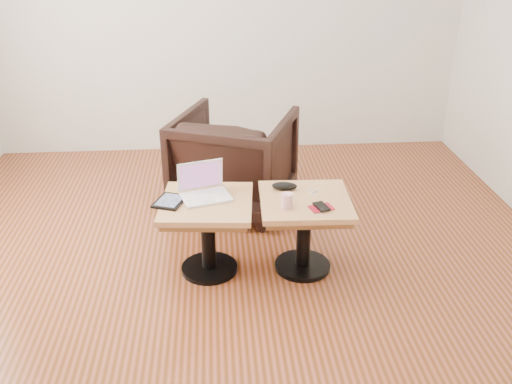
{
  "coord_description": "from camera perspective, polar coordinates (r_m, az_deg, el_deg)",
  "views": [
    {
      "loc": [
        -0.14,
        -3.23,
        2.13
      ],
      "look_at": [
        0.11,
        -0.0,
        0.57
      ],
      "focal_mm": 40.0,
      "sensor_mm": 36.0,
      "label": 1
    }
  ],
  "objects": [
    {
      "name": "laptop",
      "position": [
        3.65,
        -5.22,
        0.2
      ],
      "size": [
        0.36,
        0.31,
        0.22
      ],
      "rotation": [
        0.0,
        0.0,
        0.3
      ],
      "color": "white",
      "rests_on": "side_table_left"
    },
    {
      "name": "phone_on_sleeve",
      "position": [
        3.52,
        6.56,
        -1.51
      ],
      "size": [
        0.16,
        0.14,
        0.02
      ],
      "rotation": [
        0.0,
        0.0,
        0.28
      ],
      "color": "maroon",
      "rests_on": "side_table_right"
    },
    {
      "name": "room_shell",
      "position": [
        3.32,
        -1.96,
        12.17
      ],
      "size": [
        4.52,
        4.52,
        2.71
      ],
      "color": "#5B2D10",
      "rests_on": "ground"
    },
    {
      "name": "armchair",
      "position": [
        4.52,
        -2.16,
        3.14
      ],
      "size": [
        1.1,
        1.11,
        0.79
      ],
      "primitive_type": "imported",
      "rotation": [
        0.0,
        0.0,
        2.77
      ],
      "color": "black",
      "rests_on": "ground"
    },
    {
      "name": "striped_cup",
      "position": [
        3.5,
        3.11,
        -0.86
      ],
      "size": [
        0.09,
        0.09,
        0.09
      ],
      "primitive_type": "cylinder",
      "rotation": [
        0.0,
        0.0,
        0.4
      ],
      "color": "#D25A7E",
      "rests_on": "side_table_right"
    },
    {
      "name": "glasses_case",
      "position": [
        3.73,
        2.86,
        0.61
      ],
      "size": [
        0.18,
        0.1,
        0.05
      ],
      "primitive_type": "ellipsoid",
      "rotation": [
        0.0,
        0.0,
        -0.16
      ],
      "color": "black",
      "rests_on": "side_table_right"
    },
    {
      "name": "charging_adapter",
      "position": [
        3.83,
        -7.38,
        0.84
      ],
      "size": [
        0.06,
        0.06,
        0.03
      ],
      "primitive_type": "cube",
      "rotation": [
        0.0,
        0.0,
        -0.38
      ],
      "color": "white",
      "rests_on": "side_table_left"
    },
    {
      "name": "tablet",
      "position": [
        3.61,
        -8.61,
        -0.92
      ],
      "size": [
        0.23,
        0.26,
        0.02
      ],
      "rotation": [
        0.0,
        0.0,
        -0.36
      ],
      "color": "black",
      "rests_on": "side_table_left"
    },
    {
      "name": "side_table_right",
      "position": [
        3.69,
        4.87,
        -2.48
      ],
      "size": [
        0.59,
        0.59,
        0.52
      ],
      "rotation": [
        0.0,
        0.0,
        -0.04
      ],
      "color": "black",
      "rests_on": "ground"
    },
    {
      "name": "side_table_left",
      "position": [
        3.67,
        -4.88,
        -2.69
      ],
      "size": [
        0.62,
        0.62,
        0.52
      ],
      "rotation": [
        0.0,
        0.0,
        -0.09
      ],
      "color": "black",
      "rests_on": "ground"
    },
    {
      "name": "earbuds_tangle",
      "position": [
        3.72,
        5.68,
        0.05
      ],
      "size": [
        0.08,
        0.05,
        0.02
      ],
      "color": "white",
      "rests_on": "side_table_right"
    }
  ]
}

